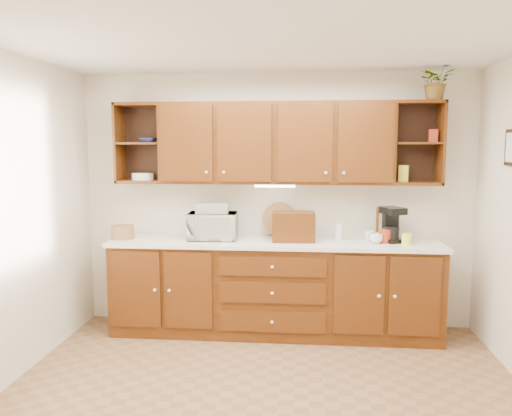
% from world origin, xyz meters
% --- Properties ---
extents(floor, '(4.00, 4.00, 0.00)m').
position_xyz_m(floor, '(0.00, 0.00, 0.00)').
color(floor, olive).
rests_on(floor, ground).
extents(ceiling, '(4.00, 4.00, 0.00)m').
position_xyz_m(ceiling, '(0.00, 0.00, 2.60)').
color(ceiling, white).
rests_on(ceiling, back_wall).
extents(back_wall, '(4.00, 0.00, 4.00)m').
position_xyz_m(back_wall, '(0.00, 1.75, 1.30)').
color(back_wall, beige).
rests_on(back_wall, floor).
extents(base_cabinets, '(3.20, 0.60, 0.90)m').
position_xyz_m(base_cabinets, '(0.00, 1.45, 0.45)').
color(base_cabinets, '#371A06').
rests_on(base_cabinets, floor).
extents(countertop, '(3.24, 0.64, 0.04)m').
position_xyz_m(countertop, '(0.00, 1.44, 0.92)').
color(countertop, white).
rests_on(countertop, base_cabinets).
extents(upper_cabinets, '(3.20, 0.33, 0.80)m').
position_xyz_m(upper_cabinets, '(0.01, 1.59, 1.89)').
color(upper_cabinets, '#371A06').
rests_on(upper_cabinets, back_wall).
extents(undercabinet_light, '(0.40, 0.05, 0.02)m').
position_xyz_m(undercabinet_light, '(0.00, 1.53, 1.47)').
color(undercabinet_light, white).
rests_on(undercabinet_light, upper_cabinets).
extents(framed_picture, '(0.03, 0.24, 0.30)m').
position_xyz_m(framed_picture, '(1.98, 0.90, 1.85)').
color(framed_picture, black).
rests_on(framed_picture, right_wall).
extents(wicker_basket, '(0.26, 0.26, 0.13)m').
position_xyz_m(wicker_basket, '(-1.52, 1.41, 1.01)').
color(wicker_basket, olive).
rests_on(wicker_basket, countertop).
extents(microwave, '(0.50, 0.35, 0.27)m').
position_xyz_m(microwave, '(-0.62, 1.45, 1.07)').
color(microwave, silver).
rests_on(microwave, countertop).
extents(towel_stack, '(0.34, 0.26, 0.09)m').
position_xyz_m(towel_stack, '(-0.62, 1.45, 1.25)').
color(towel_stack, '#D4BE63').
rests_on(towel_stack, microwave).
extents(wine_bottle, '(0.08, 0.08, 0.28)m').
position_xyz_m(wine_bottle, '(-0.63, 1.48, 1.08)').
color(wine_bottle, black).
rests_on(wine_bottle, countertop).
extents(woven_tray, '(0.36, 0.11, 0.35)m').
position_xyz_m(woven_tray, '(0.04, 1.66, 0.95)').
color(woven_tray, olive).
rests_on(woven_tray, countertop).
extents(bread_box, '(0.42, 0.27, 0.29)m').
position_xyz_m(bread_box, '(0.19, 1.43, 1.08)').
color(bread_box, '#371A06').
rests_on(bread_box, countertop).
extents(mug_tree, '(0.30, 0.30, 0.33)m').
position_xyz_m(mug_tree, '(1.00, 1.47, 0.99)').
color(mug_tree, '#371A06').
rests_on(mug_tree, countertop).
extents(canister_red, '(0.14, 0.14, 0.13)m').
position_xyz_m(canister_red, '(1.07, 1.43, 1.00)').
color(canister_red, '#AA2F18').
rests_on(canister_red, countertop).
extents(canister_white, '(0.08, 0.08, 0.16)m').
position_xyz_m(canister_white, '(0.63, 1.52, 1.02)').
color(canister_white, white).
rests_on(canister_white, countertop).
extents(canister_yellow, '(0.11, 0.11, 0.10)m').
position_xyz_m(canister_yellow, '(1.25, 1.33, 0.99)').
color(canister_yellow, yellow).
rests_on(canister_yellow, countertop).
extents(coffee_maker, '(0.26, 0.29, 0.34)m').
position_xyz_m(coffee_maker, '(1.14, 1.50, 1.10)').
color(coffee_maker, black).
rests_on(coffee_maker, countertop).
extents(bowl_stack, '(0.20, 0.20, 0.04)m').
position_xyz_m(bowl_stack, '(-1.28, 1.56, 1.92)').
color(bowl_stack, navy).
rests_on(bowl_stack, upper_cabinets).
extents(plate_stack, '(0.27, 0.27, 0.07)m').
position_xyz_m(plate_stack, '(-1.36, 1.58, 1.56)').
color(plate_stack, white).
rests_on(plate_stack, upper_cabinets).
extents(pantry_box_yellow, '(0.11, 0.10, 0.16)m').
position_xyz_m(pantry_box_yellow, '(1.25, 1.58, 1.60)').
color(pantry_box_yellow, yellow).
rests_on(pantry_box_yellow, upper_cabinets).
extents(pantry_box_red, '(0.09, 0.08, 0.12)m').
position_xyz_m(pantry_box_red, '(1.51, 1.57, 1.96)').
color(pantry_box_red, '#AA2F18').
rests_on(pantry_box_red, upper_cabinets).
extents(potted_plant, '(0.33, 0.29, 0.34)m').
position_xyz_m(potted_plant, '(1.51, 1.52, 2.46)').
color(potted_plant, '#999999').
rests_on(potted_plant, upper_cabinets).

